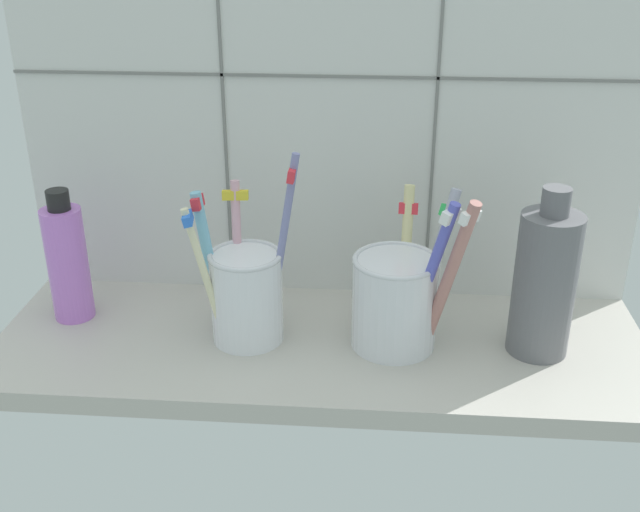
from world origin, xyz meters
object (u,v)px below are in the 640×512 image
toothbrush_cup_left (245,291)px  soap_bottle (67,261)px  ceramic_vase (544,280)px  toothbrush_cup_right (398,298)px

toothbrush_cup_left → soap_bottle: toothbrush_cup_left is taller
toothbrush_cup_left → ceramic_vase: toothbrush_cup_left is taller
toothbrush_cup_left → ceramic_vase: bearing=0.9°
ceramic_vase → soap_bottle: size_ratio=1.19×
ceramic_vase → soap_bottle: ceramic_vase is taller
toothbrush_cup_right → soap_bottle: toothbrush_cup_right is taller
toothbrush_cup_right → toothbrush_cup_left: bearing=180.0°
toothbrush_cup_right → ceramic_vase: toothbrush_cup_right is taller
toothbrush_cup_left → ceramic_vase: size_ratio=1.16×
ceramic_vase → soap_bottle: (-46.67, 2.62, -0.99)cm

